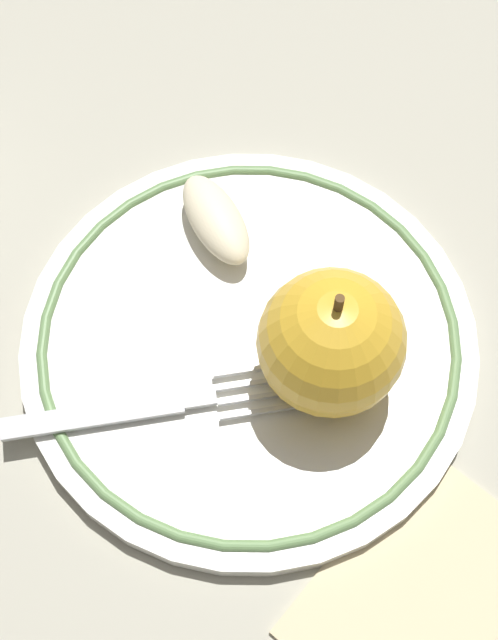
% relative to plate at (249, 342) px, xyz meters
% --- Properties ---
extents(ground_plane, '(2.00, 2.00, 0.00)m').
position_rel_plate_xyz_m(ground_plane, '(-0.01, 0.01, -0.01)').
color(ground_plane, '#ADAA97').
extents(plate, '(0.25, 0.25, 0.01)m').
position_rel_plate_xyz_m(plate, '(0.00, 0.00, 0.00)').
color(plate, white).
rests_on(plate, ground_plane).
extents(apple_red_whole, '(0.07, 0.07, 0.08)m').
position_rel_plate_xyz_m(apple_red_whole, '(-0.05, -0.00, 0.04)').
color(apple_red_whole, gold).
rests_on(apple_red_whole, plate).
extents(apple_slice_front, '(0.07, 0.06, 0.02)m').
position_rel_plate_xyz_m(apple_slice_front, '(0.05, -0.05, 0.02)').
color(apple_slice_front, '#F6E7C0').
rests_on(apple_slice_front, plate).
extents(fork, '(0.15, 0.12, 0.00)m').
position_rel_plate_xyz_m(fork, '(0.02, 0.06, 0.01)').
color(fork, silver).
rests_on(fork, plate).
extents(napkin_folded, '(0.17, 0.15, 0.01)m').
position_rel_plate_xyz_m(napkin_folded, '(-0.17, 0.08, -0.00)').
color(napkin_folded, beige).
rests_on(napkin_folded, ground_plane).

